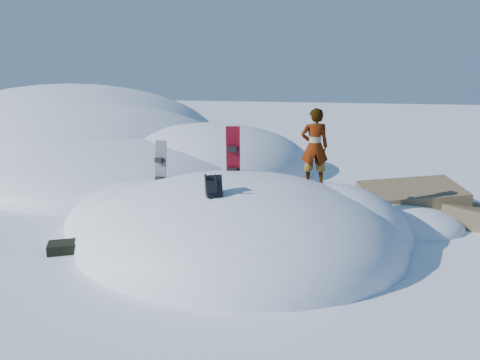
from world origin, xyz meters
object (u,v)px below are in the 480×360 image
(person, at_px, (314,147))
(backpack, at_px, (213,186))
(snowboard_dark, at_px, (160,172))
(snowboard_red, at_px, (233,162))

(person, bearing_deg, backpack, 38.12)
(snowboard_dark, relative_size, person, 0.87)
(snowboard_red, xyz_separation_m, backpack, (0.24, -1.89, -0.11))
(snowboard_red, bearing_deg, snowboard_dark, -178.07)
(snowboard_red, xyz_separation_m, snowboard_dark, (-1.58, -0.41, -0.23))
(snowboard_red, relative_size, snowboard_dark, 1.16)
(snowboard_red, relative_size, backpack, 3.43)
(snowboard_red, distance_m, backpack, 1.90)
(snowboard_red, distance_m, person, 1.81)
(snowboard_dark, xyz_separation_m, backpack, (1.82, -1.48, 0.12))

